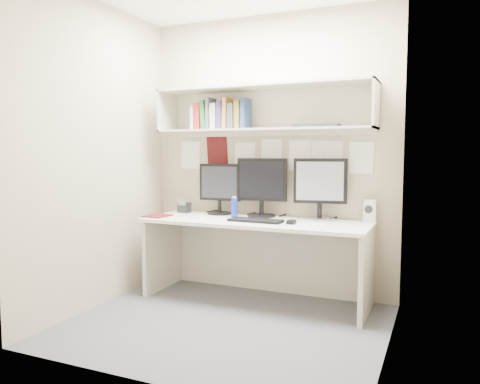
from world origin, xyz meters
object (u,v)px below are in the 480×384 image
at_px(keyboard, 256,220).
at_px(speaker, 369,211).
at_px(desk, 256,260).
at_px(maroon_notebook, 158,216).
at_px(monitor_right, 320,187).
at_px(monitor_left, 220,187).
at_px(monitor_center, 262,186).
at_px(desk_phone, 184,207).

height_order(keyboard, speaker, speaker).
distance_m(desk, keyboard, 0.39).
bearing_deg(speaker, maroon_notebook, 178.38).
bearing_deg(speaker, monitor_right, 171.74).
bearing_deg(keyboard, speaker, 23.53).
bearing_deg(monitor_left, maroon_notebook, -142.79).
height_order(monitor_center, monitor_right, monitor_right).
height_order(keyboard, desk_phone, desk_phone).
xyz_separation_m(desk, desk_phone, (-0.84, 0.18, 0.42)).
bearing_deg(monitor_right, monitor_left, 169.33).
relative_size(speaker, desk_phone, 1.46).
height_order(monitor_center, keyboard, monitor_center).
bearing_deg(maroon_notebook, keyboard, 10.95).
xyz_separation_m(monitor_left, desk_phone, (-0.37, -0.04, -0.21)).
bearing_deg(speaker, monitor_center, 168.14).
xyz_separation_m(desk, speaker, (0.94, 0.27, 0.46)).
relative_size(monitor_right, desk_phone, 4.12).
distance_m(monitor_right, speaker, 0.46).
bearing_deg(maroon_notebook, desk_phone, 83.89).
distance_m(speaker, maroon_notebook, 1.91).
bearing_deg(desk, desk_phone, 167.81).
bearing_deg(monitor_left, speaker, -0.75).
height_order(desk, speaker, speaker).
xyz_separation_m(monitor_center, keyboard, (0.07, -0.32, -0.28)).
bearing_deg(keyboard, desk, 111.55).
xyz_separation_m(monitor_left, maroon_notebook, (-0.46, -0.38, -0.26)).
bearing_deg(maroon_notebook, desk, 17.58).
relative_size(speaker, maroon_notebook, 0.83).
relative_size(monitor_left, desk_phone, 3.68).
xyz_separation_m(monitor_left, monitor_center, (0.43, -0.00, 0.03)).
bearing_deg(monitor_left, monitor_right, -2.66).
xyz_separation_m(desk, maroon_notebook, (-0.92, -0.16, 0.37)).
bearing_deg(monitor_left, desk_phone, -176.74).
height_order(monitor_right, speaker, monitor_right).
bearing_deg(desk_phone, monitor_center, 7.15).
xyz_separation_m(monitor_left, monitor_right, (0.98, -0.00, 0.03)).
distance_m(desk, monitor_center, 0.69).
height_order(monitor_right, keyboard, monitor_right).
xyz_separation_m(monitor_right, desk_phone, (-1.36, -0.04, -0.24)).
bearing_deg(keyboard, monitor_center, 102.67).
distance_m(monitor_center, maroon_notebook, 1.01).
distance_m(maroon_notebook, desk_phone, 0.36).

